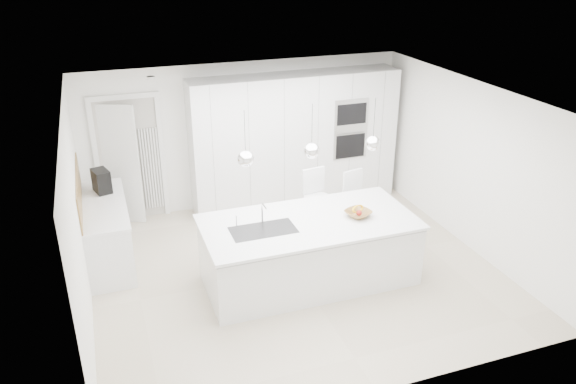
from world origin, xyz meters
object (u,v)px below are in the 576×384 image
object	(u,v)px
fruit_bowl	(358,214)
espresso_machine	(101,181)
bar_stool_right	(355,208)
island_base	(310,253)
bar_stool_left	(316,209)

from	to	relation	value
fruit_bowl	espresso_machine	world-z (taller)	espresso_machine
fruit_bowl	bar_stool_right	bearing A→B (deg)	65.25
fruit_bowl	island_base	bearing A→B (deg)	175.77
island_base	espresso_machine	xyz separation A→B (m)	(-2.53, 1.95, 0.64)
island_base	bar_stool_left	size ratio (longest dim) A/B	2.37
espresso_machine	bar_stool_left	bearing A→B (deg)	-33.94
island_base	fruit_bowl	distance (m)	0.84
fruit_bowl	bar_stool_left	xyz separation A→B (m)	(-0.19, 1.00, -0.35)
espresso_machine	bar_stool_left	distance (m)	3.21
island_base	espresso_machine	bearing A→B (deg)	142.44
island_base	bar_stool_right	distance (m)	1.39
fruit_bowl	bar_stool_right	world-z (taller)	bar_stool_right
espresso_machine	bar_stool_left	xyz separation A→B (m)	(3.01, -0.99, -0.48)
bar_stool_right	espresso_machine	bearing A→B (deg)	149.99
fruit_bowl	bar_stool_left	size ratio (longest dim) A/B	0.28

